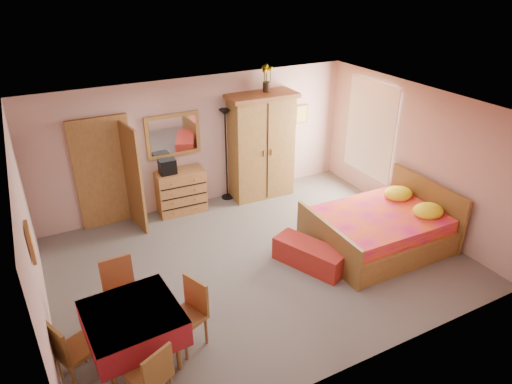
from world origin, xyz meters
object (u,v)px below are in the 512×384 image
chest_of_drawers (181,191)px  bench (310,255)px  wardrobe (261,146)px  chair_west (76,349)px  bed (379,220)px  sunflower_vase (267,78)px  chair_north (123,294)px  chair_east (186,317)px  stereo (167,167)px  dining_table (135,337)px  wall_mirror (173,135)px  floor_lamp (226,155)px  chair_south (149,375)px

chest_of_drawers → bench: (1.23, -2.74, -0.24)m
wardrobe → chair_west: size_ratio=2.41×
bed → chest_of_drawers: bearing=134.0°
wardrobe → sunflower_vase: bearing=22.8°
chair_north → chair_east: 1.01m
stereo → chair_west: 4.07m
chest_of_drawers → stereo: 0.63m
chest_of_drawers → chair_west: chair_west is taller
bench → chair_west: (-3.70, -0.63, 0.26)m
dining_table → chair_east: chair_east is taller
wall_mirror → bed: 4.11m
floor_lamp → chair_south: 5.13m
wardrobe → bench: (-0.53, -2.69, -0.90)m
chair_west → chest_of_drawers: bearing=120.9°
chest_of_drawers → chair_west: bearing=-123.5°
floor_lamp → dining_table: floor_lamp is taller
bench → chair_south: size_ratio=1.39×
floor_lamp → sunflower_vase: 1.74m
stereo → floor_lamp: (1.28, 0.13, -0.06)m
bench → dining_table: bearing=-167.1°
stereo → chair_south: size_ratio=0.36×
wall_mirror → stereo: 0.61m
floor_lamp → chair_east: size_ratio=2.05×
bed → chair_east: 3.82m
wall_mirror → floor_lamp: bearing=-5.5°
stereo → wall_mirror: bearing=44.0°
chest_of_drawers → floor_lamp: floor_lamp is taller
wardrobe → dining_table: size_ratio=2.04×
chest_of_drawers → dining_table: bearing=-114.9°
floor_lamp → chair_east: floor_lamp is taller
wardrobe → dining_table: bearing=-134.4°
floor_lamp → chair_east: bearing=-121.5°
stereo → sunflower_vase: 2.59m
floor_lamp → bench: (0.19, -2.85, -0.77)m
bench → chest_of_drawers: bearing=114.3°
chest_of_drawers → chair_east: (-1.15, -3.47, 0.03)m
floor_lamp → chest_of_drawers: bearing=-173.7°
bed → chair_east: bearing=-168.9°
chair_north → chair_west: chair_north is taller
dining_table → floor_lamp: bearing=51.3°
dining_table → chair_west: size_ratio=1.18×
bed → chair_south: bearing=-162.5°
chest_of_drawers → floor_lamp: 1.18m
stereo → chair_east: 3.61m
bed → chair_south: bed is taller
chair_north → chair_west: (-0.71, -0.70, -0.02)m
wall_mirror → floor_lamp: wall_mirror is taller
floor_lamp → chair_north: floor_lamp is taller
bed → chair_west: 5.12m
bed → chair_south: size_ratio=2.58×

